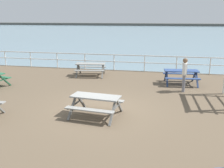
{
  "coord_description": "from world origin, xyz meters",
  "views": [
    {
      "loc": [
        2.4,
        -9.38,
        3.6
      ],
      "look_at": [
        0.23,
        0.99,
        0.8
      ],
      "focal_mm": 41.26,
      "sensor_mm": 36.0,
      "label": 1
    }
  ],
  "objects_px": {
    "picnic_table_far_right": "(96,101)",
    "picnic_table_mid_centre": "(91,66)",
    "visitor": "(184,73)",
    "picnic_table_seaward": "(181,74)"
  },
  "relations": [
    {
      "from": "picnic_table_far_right",
      "to": "picnic_table_seaward",
      "type": "xyz_separation_m",
      "value": [
        3.31,
        5.43,
        0.0
      ]
    },
    {
      "from": "visitor",
      "to": "picnic_table_far_right",
      "type": "bearing_deg",
      "value": 52.4
    },
    {
      "from": "picnic_table_mid_centre",
      "to": "picnic_table_far_right",
      "type": "relative_size",
      "value": 1.02
    },
    {
      "from": "picnic_table_far_right",
      "to": "visitor",
      "type": "distance_m",
      "value": 5.22
    },
    {
      "from": "picnic_table_mid_centre",
      "to": "visitor",
      "type": "bearing_deg",
      "value": -32.37
    },
    {
      "from": "picnic_table_mid_centre",
      "to": "picnic_table_seaward",
      "type": "bearing_deg",
      "value": -18.48
    },
    {
      "from": "picnic_table_mid_centre",
      "to": "visitor",
      "type": "height_order",
      "value": "visitor"
    },
    {
      "from": "picnic_table_far_right",
      "to": "visitor",
      "type": "relative_size",
      "value": 1.18
    },
    {
      "from": "picnic_table_far_right",
      "to": "picnic_table_mid_centre",
      "type": "bearing_deg",
      "value": 114.32
    },
    {
      "from": "picnic_table_far_right",
      "to": "picnic_table_seaward",
      "type": "bearing_deg",
      "value": 64.89
    }
  ]
}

